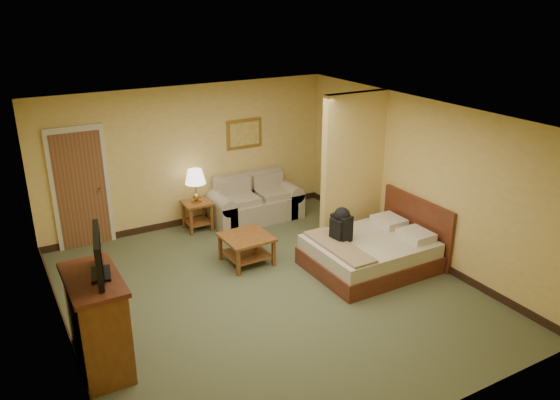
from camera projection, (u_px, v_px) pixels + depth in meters
floor at (268, 292)px, 7.97m from camera, size 6.00×6.00×0.00m
ceiling at (266, 117)px, 7.05m from camera, size 6.00×6.00×0.00m
back_wall at (189, 157)px, 9.95m from camera, size 5.50×0.02×2.60m
left_wall at (56, 254)px, 6.24m from camera, size 0.02×6.00×2.60m
right_wall at (418, 179)px, 8.78m from camera, size 0.02×6.00×2.60m
partition at (353, 169)px, 9.25m from camera, size 1.20×0.15×2.60m
door at (81, 189)px, 9.11m from camera, size 0.94×0.16×2.10m
baseboard at (193, 219)px, 10.38m from camera, size 5.50×0.02×0.12m
loveseat at (255, 205)px, 10.47m from camera, size 1.73×0.81×0.88m
side_table at (197, 211)px, 9.98m from camera, size 0.49×0.49×0.54m
table_lamp at (195, 177)px, 9.75m from camera, size 0.37×0.37×0.61m
coffee_table at (247, 244)px, 8.73m from camera, size 0.76×0.76×0.48m
wall_picture at (244, 134)px, 10.33m from camera, size 0.73×0.04×0.56m
dresser at (98, 323)px, 6.19m from camera, size 0.58×1.10×1.18m
tv at (99, 256)px, 5.94m from camera, size 0.27×0.82×0.51m
bed at (373, 251)px, 8.62m from camera, size 1.91×1.56×1.01m
backpack at (342, 223)px, 8.40m from camera, size 0.25×0.34×0.54m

